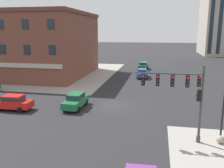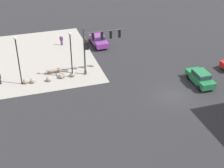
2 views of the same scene
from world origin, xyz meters
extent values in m
plane|color=#262628|center=(0.00, 0.00, 0.00)|extent=(320.00, 320.00, 0.00)
cube|color=gray|center=(16.00, -14.50, 0.00)|extent=(20.00, 19.00, 0.02)
cylinder|color=#383D38|center=(8.30, -7.91, 0.25)|extent=(0.32, 0.32, 0.50)
cylinder|color=#383D38|center=(8.30, -7.91, 3.07)|extent=(0.20, 0.20, 6.15)
cylinder|color=#383D38|center=(5.74, -7.91, 5.45)|extent=(5.13, 0.12, 0.12)
cylinder|color=#383D38|center=(8.30, -7.01, 5.15)|extent=(0.11, 1.80, 0.11)
cube|color=black|center=(7.19, -7.91, 4.90)|extent=(0.28, 0.28, 0.90)
sphere|color=red|center=(7.19, -8.07, 5.18)|extent=(0.18, 0.18, 0.18)
sphere|color=#282828|center=(7.19, -8.07, 4.90)|extent=(0.18, 0.18, 0.18)
sphere|color=#282828|center=(7.19, -8.07, 4.62)|extent=(0.18, 0.18, 0.18)
cube|color=black|center=(6.07, -7.91, 4.90)|extent=(0.28, 0.28, 0.90)
sphere|color=red|center=(6.07, -8.07, 5.18)|extent=(0.18, 0.18, 0.18)
sphere|color=#282828|center=(6.07, -8.07, 4.90)|extent=(0.18, 0.18, 0.18)
sphere|color=#282828|center=(6.07, -8.07, 4.62)|extent=(0.18, 0.18, 0.18)
cube|color=black|center=(4.96, -7.91, 4.90)|extent=(0.28, 0.28, 0.90)
sphere|color=red|center=(4.96, -8.07, 5.18)|extent=(0.18, 0.18, 0.18)
sphere|color=#282828|center=(4.96, -8.07, 4.90)|extent=(0.18, 0.18, 0.18)
sphere|color=#282828|center=(4.96, -8.07, 4.62)|extent=(0.18, 0.18, 0.18)
cube|color=black|center=(3.84, -7.91, 4.90)|extent=(0.28, 0.28, 0.90)
sphere|color=red|center=(3.84, -8.07, 5.18)|extent=(0.18, 0.18, 0.18)
sphere|color=#282828|center=(3.84, -8.07, 4.90)|extent=(0.18, 0.18, 0.18)
sphere|color=#282828|center=(3.84, -8.07, 4.62)|extent=(0.18, 0.18, 0.18)
cube|color=black|center=(8.10, -7.91, 3.85)|extent=(0.28, 0.28, 0.90)
sphere|color=red|center=(7.94, -7.91, 4.13)|extent=(0.18, 0.18, 0.18)
sphere|color=#282828|center=(7.94, -7.91, 3.85)|extent=(0.18, 0.18, 0.18)
sphere|color=#282828|center=(7.94, -7.91, 3.57)|extent=(0.18, 0.18, 0.18)
cube|color=black|center=(8.30, -6.21, 4.60)|extent=(0.28, 0.28, 0.90)
sphere|color=red|center=(8.30, -6.37, 4.88)|extent=(0.18, 0.18, 0.18)
sphere|color=#282828|center=(8.30, -6.37, 4.60)|extent=(0.18, 0.18, 0.18)
sphere|color=#282828|center=(8.30, -6.37, 4.32)|extent=(0.18, 0.18, 0.18)
sphere|color=gray|center=(9.98, -7.79, 0.32)|extent=(0.64, 0.64, 0.64)
sphere|color=gray|center=(11.37, -7.79, 0.32)|extent=(0.64, 0.64, 0.64)
sphere|color=gray|center=(12.95, -7.48, 0.32)|extent=(0.64, 0.64, 0.64)
sphere|color=gray|center=(14.86, -7.66, 0.32)|extent=(0.64, 0.64, 0.64)
sphere|color=gray|center=(15.68, -7.78, 0.32)|extent=(0.64, 0.64, 0.64)
cube|color=#9E7F66|center=(12.08, -9.38, 0.44)|extent=(1.81, 0.53, 0.10)
cube|color=#665B51|center=(11.38, -9.40, 0.20)|extent=(0.25, 0.41, 0.39)
cube|color=#665B51|center=(12.78, -9.37, 0.20)|extent=(0.25, 0.41, 0.39)
cylinder|color=#232847|center=(18.54, -8.52, 0.41)|extent=(0.13, 0.13, 0.81)
cylinder|color=#232847|center=(18.63, -8.67, 0.41)|extent=(0.13, 0.13, 0.81)
cylinder|color=black|center=(18.47, -8.40, 1.13)|extent=(0.09, 0.09, 0.55)
cylinder|color=black|center=(9.62, -17.85, 0.38)|extent=(0.13, 0.13, 0.76)
cylinder|color=black|center=(9.46, -17.76, 0.38)|extent=(0.13, 0.13, 0.76)
cube|color=purple|center=(9.54, -17.80, 1.03)|extent=(0.39, 0.34, 0.54)
cylinder|color=purple|center=(9.74, -17.92, 1.06)|extent=(0.09, 0.09, 0.51)
cylinder|color=purple|center=(9.34, -17.69, 1.06)|extent=(0.09, 0.09, 0.51)
sphere|color=tan|center=(9.54, -17.80, 1.43)|extent=(0.21, 0.21, 0.21)
cylinder|color=black|center=(10.00, -7.62, 2.80)|extent=(0.14, 0.14, 5.59)
sphere|color=white|center=(10.00, -7.62, 5.77)|extent=(0.36, 0.36, 0.36)
cylinder|color=black|center=(16.14, -7.82, 2.86)|extent=(0.14, 0.14, 5.73)
sphere|color=white|center=(16.14, -7.82, 5.91)|extent=(0.36, 0.36, 0.36)
cube|color=#7A3389|center=(4.31, -16.07, 0.70)|extent=(1.94, 4.47, 0.76)
cube|color=#7A3389|center=(4.32, -16.22, 1.38)|extent=(1.58, 2.17, 0.60)
cube|color=#232D38|center=(4.32, -16.22, 1.38)|extent=(1.62, 2.26, 0.40)
cylinder|color=black|center=(3.42, -14.75, 0.32)|extent=(0.25, 0.65, 0.64)
cylinder|color=black|center=(5.09, -14.68, 0.32)|extent=(0.25, 0.65, 0.64)
cylinder|color=black|center=(3.54, -17.47, 0.32)|extent=(0.25, 0.65, 0.64)
cylinder|color=black|center=(5.21, -17.40, 0.32)|extent=(0.25, 0.65, 0.64)
cube|color=#1E6B3D|center=(-4.20, -1.47, 0.70)|extent=(1.87, 4.44, 0.76)
cube|color=#1E6B3D|center=(-4.19, -1.32, 1.38)|extent=(1.55, 2.15, 0.60)
cube|color=#232D38|center=(-4.19, -1.32, 1.38)|extent=(1.59, 2.24, 0.40)
cylinder|color=black|center=(-3.39, -2.86, 0.32)|extent=(0.24, 0.65, 0.64)
cylinder|color=black|center=(-5.06, -2.82, 0.32)|extent=(0.24, 0.65, 0.64)
cylinder|color=black|center=(-3.33, -0.13, 0.32)|extent=(0.24, 0.65, 0.64)
cylinder|color=black|center=(-5.00, -0.09, 0.32)|extent=(0.24, 0.65, 0.64)
cylinder|color=black|center=(-9.50, -4.30, 0.32)|extent=(0.65, 0.24, 0.64)
camera|label=1|loc=(4.98, -26.57, 8.65)|focal=38.57mm
camera|label=2|loc=(16.38, 28.88, 20.44)|focal=54.31mm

